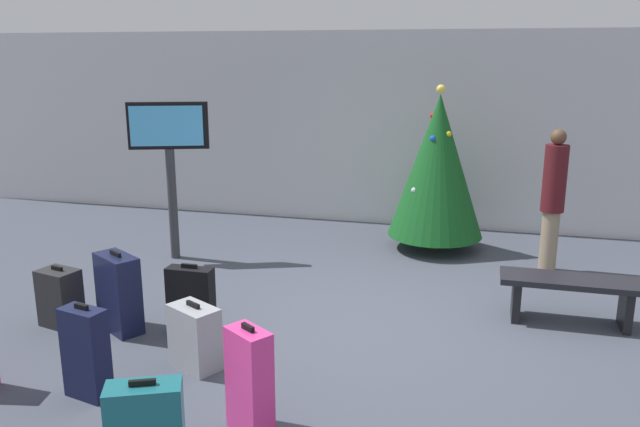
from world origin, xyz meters
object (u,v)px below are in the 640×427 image
at_px(suitcase_6, 60,298).
at_px(suitcase_0, 145,423).
at_px(suitcase_3, 195,337).
at_px(suitcase_4, 119,293).
at_px(waiting_bench, 571,290).
at_px(suitcase_1, 86,353).
at_px(flight_info_kiosk, 169,148).
at_px(holiday_tree, 437,166).
at_px(suitcase_7, 249,381).
at_px(traveller_0, 553,197).
at_px(suitcase_5, 191,302).

bearing_deg(suitcase_6, suitcase_0, -41.95).
bearing_deg(suitcase_3, suitcase_4, 154.16).
bearing_deg(waiting_bench, suitcase_3, -150.96).
distance_m(waiting_bench, suitcase_0, 4.31).
bearing_deg(suitcase_1, suitcase_0, -35.50).
xyz_separation_m(flight_info_kiosk, suitcase_6, (-0.09, -2.27, -1.18)).
distance_m(holiday_tree, suitcase_6, 4.99).
bearing_deg(suitcase_7, flight_info_kiosk, 124.39).
bearing_deg(traveller_0, holiday_tree, 158.89).
bearing_deg(suitcase_5, suitcase_0, -73.00).
relative_size(suitcase_4, suitcase_5, 1.12).
xyz_separation_m(holiday_tree, traveller_0, (1.46, -0.56, -0.22)).
bearing_deg(holiday_tree, suitcase_5, -120.72).
xyz_separation_m(suitcase_1, suitcase_6, (-1.08, 1.13, -0.08)).
bearing_deg(suitcase_4, flight_info_kiosk, 103.96).
bearing_deg(traveller_0, waiting_bench, -87.11).
height_order(suitcase_4, suitcase_7, suitcase_7).
xyz_separation_m(holiday_tree, waiting_bench, (1.54, -2.20, -0.82)).
height_order(traveller_0, suitcase_1, traveller_0).
relative_size(suitcase_1, suitcase_3, 1.31).
height_order(suitcase_0, suitcase_3, suitcase_3).
relative_size(holiday_tree, suitcase_0, 3.81).
xyz_separation_m(holiday_tree, suitcase_7, (-0.91, -4.80, -0.78)).
relative_size(suitcase_3, suitcase_6, 0.96).
bearing_deg(traveller_0, suitcase_6, -148.49).
bearing_deg(suitcase_1, waiting_bench, 32.63).
bearing_deg(holiday_tree, suitcase_7, -100.75).
height_order(waiting_bench, suitcase_7, suitcase_7).
bearing_deg(waiting_bench, suitcase_5, -161.05).
distance_m(traveller_0, suitcase_5, 4.55).
height_order(flight_info_kiosk, suitcase_5, flight_info_kiosk).
xyz_separation_m(suitcase_0, suitcase_4, (-1.30, 1.79, 0.11)).
relative_size(traveller_0, suitcase_1, 2.27).
xyz_separation_m(traveller_0, suitcase_7, (-2.37, -4.23, -0.56)).
height_order(suitcase_1, suitcase_3, suitcase_1).
bearing_deg(suitcase_7, waiting_bench, 46.71).
relative_size(waiting_bench, suitcase_1, 1.77).
relative_size(suitcase_3, suitcase_5, 0.83).
bearing_deg(suitcase_5, suitcase_4, -174.10).
height_order(waiting_bench, traveller_0, traveller_0).
height_order(traveller_0, suitcase_4, traveller_0).
xyz_separation_m(suitcase_5, suitcase_6, (-1.37, -0.12, -0.05)).
distance_m(suitcase_4, suitcase_7, 2.26).
height_order(holiday_tree, suitcase_3, holiday_tree).
height_order(suitcase_6, suitcase_7, suitcase_7).
xyz_separation_m(suitcase_5, suitcase_7, (1.12, -1.37, 0.05)).
height_order(suitcase_1, suitcase_6, suitcase_1).
bearing_deg(suitcase_7, suitcase_0, -138.12).
relative_size(flight_info_kiosk, traveller_0, 1.16).
bearing_deg(waiting_bench, suitcase_1, -147.37).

